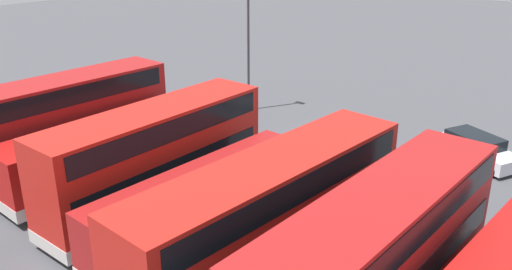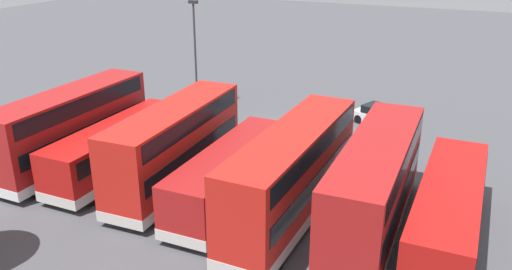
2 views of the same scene
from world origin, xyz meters
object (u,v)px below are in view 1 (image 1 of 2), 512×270
Objects in this scene: bus_double_decker_second at (379,257)px; bus_double_decker_fifth at (156,156)px; bus_single_deck_far_end at (35,118)px; bus_single_deck_sixth at (105,150)px; waste_bin_yellow at (172,102)px; bus_single_deck_fourth at (207,205)px; lamp_post_tall at (248,37)px; car_hatchback_silver at (476,148)px; bus_double_decker_third at (271,218)px; bus_double_decker_seventh at (65,119)px.

bus_double_decker_fifth is (10.84, -0.29, -0.00)m from bus_double_decker_second.
bus_double_decker_fifth is 10.82m from bus_single_deck_far_end.
bus_single_deck_sixth and bus_single_deck_far_end have the same top height.
bus_double_decker_fifth reaches higher than bus_single_deck_sixth.
bus_double_decker_fifth is at bearing -1.54° from bus_double_decker_second.
waste_bin_yellow is at bearing -55.92° from bus_single_deck_sixth.
waste_bin_yellow is (13.80, -9.74, -1.14)m from bus_single_deck_fourth.
bus_double_decker_fifth is 1.06× the size of bus_single_deck_sixth.
waste_bin_yellow is at bearing 38.83° from lamp_post_tall.
bus_double_decker_fifth is 1.29× the size of lamp_post_tall.
waste_bin_yellow is (10.18, -9.27, -1.97)m from bus_double_decker_fifth.
car_hatchback_silver is (-19.18, -14.19, -0.92)m from bus_single_deck_far_end.
car_hatchback_silver is (-8.40, -14.24, -1.75)m from bus_double_decker_fifth.
bus_single_deck_far_end reaches higher than waste_bin_yellow.
bus_double_decker_second and bus_double_decker_third have the same top height.
bus_double_decker_fifth is 1.02× the size of bus_single_deck_far_end.
bus_single_deck_sixth is (10.88, -0.65, -0.83)m from bus_double_decker_third.
car_hatchback_silver is at bearing -120.51° from bus_double_decker_fifth.
bus_double_decker_second is 1.14× the size of bus_single_deck_fourth.
bus_single_deck_far_end is at bearing -2.13° from bus_single_deck_fourth.
waste_bin_yellow is at bearing -71.99° from bus_double_decker_seventh.
bus_single_deck_fourth is 10.79m from bus_double_decker_seventh.
bus_single_deck_sixth reaches higher than car_hatchback_silver.
bus_double_decker_seventh is at bearing 85.49° from lamp_post_tall.
bus_double_decker_second reaches higher than bus_single_deck_far_end.
car_hatchback_silver is (2.45, -14.54, -1.75)m from bus_double_decker_second.
bus_single_deck_far_end is at bearing -2.30° from bus_double_decker_third.
bus_single_deck_far_end reaches higher than car_hatchback_silver.
bus_double_decker_third is 15.07m from car_hatchback_silver.
waste_bin_yellow is at bearing -30.05° from bus_double_decker_third.
waste_bin_yellow is at bearing -35.24° from bus_single_deck_fourth.
bus_double_decker_third is 2.43× the size of car_hatchback_silver.
bus_double_decker_second is at bearing 142.98° from lamp_post_tall.
waste_bin_yellow is at bearing -93.76° from bus_single_deck_far_end.
bus_double_decker_third is 10.93m from bus_single_deck_sixth.
bus_single_deck_sixth is 0.97× the size of bus_single_deck_far_end.
bus_single_deck_far_end is at bearing 36.49° from car_hatchback_silver.
bus_double_decker_third is 1.11× the size of bus_double_decker_fifth.
bus_double_decker_third reaches higher than waste_bin_yellow.
bus_double_decker_second is 7.28m from bus_single_deck_fourth.
lamp_post_tall is at bearing -63.86° from bus_double_decker_fifth.
bus_double_decker_fifth is at bearing -179.20° from bus_double_decker_seventh.
car_hatchback_silver is at bearing -165.00° from waste_bin_yellow.
bus_double_decker_fifth reaches higher than car_hatchback_silver.
bus_double_decker_third is at bearing 176.96° from bus_single_deck_fourth.
bus_double_decker_seventh reaches higher than car_hatchback_silver.
lamp_post_tall reaches higher than bus_double_decker_second.
bus_double_decker_seventh is at bearing 42.72° from car_hatchback_silver.
lamp_post_tall reaches higher than bus_single_deck_far_end.
car_hatchback_silver is (-4.78, -14.72, -0.92)m from bus_single_deck_fourth.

